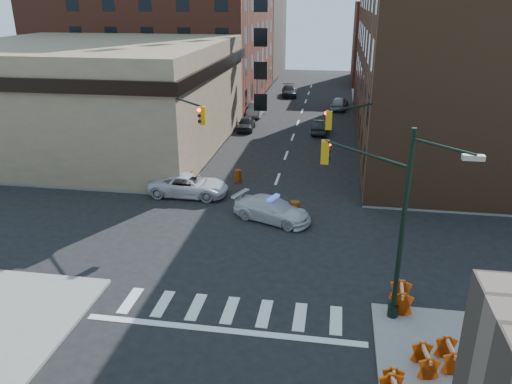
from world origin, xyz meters
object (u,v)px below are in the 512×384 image
(barrel_road, at_px, (295,209))
(barricade_nw_a, at_px, (184,176))
(parked_car_wfar, at_px, (256,109))
(barricade_se_a, at_px, (401,298))
(police_car, at_px, (272,209))
(pedestrian_a, at_px, (152,170))
(parked_car_enear, at_px, (320,126))
(pickup, at_px, (189,185))
(parked_car_wnear, at_px, (246,123))
(pedestrian_b, at_px, (139,169))
(barrel_bank, at_px, (238,176))

(barrel_road, bearing_deg, barricade_nw_a, 150.85)
(parked_car_wfar, height_order, barricade_se_a, parked_car_wfar)
(police_car, xyz_separation_m, pedestrian_a, (-9.25, 4.77, 0.39))
(barricade_nw_a, bearing_deg, barrel_road, -16.51)
(parked_car_enear, height_order, barricade_nw_a, parked_car_enear)
(pickup, xyz_separation_m, parked_car_wnear, (0.57, 18.27, -0.07))
(police_car, xyz_separation_m, barrel_road, (1.30, 0.64, -0.18))
(pickup, relative_size, barrel_road, 5.08)
(pedestrian_a, height_order, pedestrian_b, pedestrian_a)
(pedestrian_b, height_order, barricade_se_a, pedestrian_b)
(barricade_se_a, bearing_deg, parked_car_wfar, 21.69)
(barrel_bank, xyz_separation_m, barricade_se_a, (9.92, -14.58, 0.19))
(pedestrian_a, bearing_deg, barricade_nw_a, 34.49)
(parked_car_wnear, relative_size, parked_car_enear, 0.95)
(parked_car_wfar, distance_m, barricade_se_a, 38.30)
(barrel_bank, xyz_separation_m, barricade_nw_a, (-3.74, -0.88, 0.13))
(parked_car_wnear, relative_size, pedestrian_b, 2.40)
(barrel_bank, distance_m, barricade_nw_a, 3.85)
(pedestrian_a, bearing_deg, barrel_bank, 34.19)
(parked_car_wfar, bearing_deg, pedestrian_a, -97.51)
(pickup, xyz_separation_m, barricade_se_a, (12.66, -11.50, -0.07))
(parked_car_wnear, distance_m, barricade_nw_a, 16.15)
(police_car, xyz_separation_m, parked_car_wfar, (-5.52, 27.93, 0.04))
(pickup, xyz_separation_m, barricade_nw_a, (-1.01, 2.20, -0.14))
(pickup, relative_size, parked_car_enear, 1.29)
(police_car, height_order, parked_car_enear, police_car)
(pickup, distance_m, parked_car_wfar, 24.84)
(parked_car_wnear, xyz_separation_m, parked_car_wfar, (-0.04, 6.56, 0.07))
(parked_car_wfar, height_order, barrel_road, parked_car_wfar)
(parked_car_wfar, xyz_separation_m, barricade_se_a, (12.13, -36.33, -0.07))
(police_car, xyz_separation_m, parked_car_enear, (1.94, 21.25, -0.02))
(parked_car_wnear, relative_size, pedestrian_a, 2.09)
(pedestrian_a, relative_size, barrel_bank, 1.99)
(pedestrian_b, xyz_separation_m, barrel_road, (11.64, -4.42, -0.44))
(parked_car_enear, distance_m, pedestrian_b, 20.32)
(parked_car_wfar, xyz_separation_m, barrel_road, (6.82, -27.29, -0.21))
(parked_car_wnear, bearing_deg, barrel_bank, -84.09)
(parked_car_enear, bearing_deg, barricade_se_a, 100.69)
(parked_car_wnear, xyz_separation_m, pedestrian_a, (-3.76, -16.61, 0.42))
(parked_car_wfar, bearing_deg, police_car, -77.19)
(parked_car_enear, bearing_deg, barrel_road, 89.96)
(parked_car_enear, relative_size, barrel_bank, 4.37)
(parked_car_wnear, distance_m, pedestrian_b, 17.02)
(parked_car_wfar, height_order, pedestrian_b, pedestrian_b)
(police_car, relative_size, pedestrian_b, 2.96)
(pickup, height_order, pedestrian_a, pedestrian_a)
(parked_car_wnear, xyz_separation_m, parked_car_enear, (7.43, -0.13, 0.01))
(parked_car_enear, bearing_deg, barricade_nw_a, 62.30)
(police_car, distance_m, pickup, 6.80)
(police_car, relative_size, pedestrian_a, 2.58)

